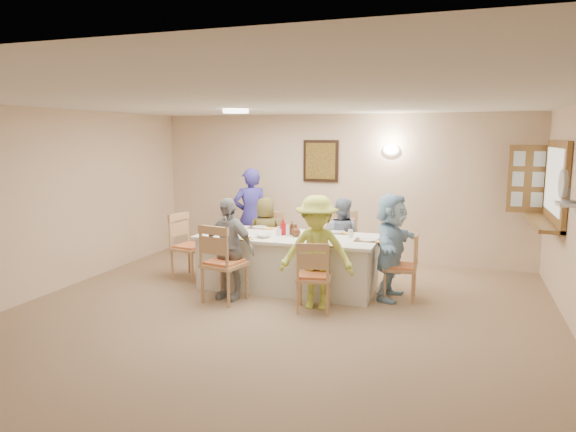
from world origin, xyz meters
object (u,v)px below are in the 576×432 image
(chair_left_end, at_px, (190,246))
(chair_back_right, at_px, (343,245))
(diner_back_left, at_px, (266,235))
(diner_front_left, at_px, (228,249))
(condiment_ketchup, at_px, (283,227))
(chair_front_left, at_px, (224,262))
(diner_right_end, at_px, (391,246))
(dining_table, at_px, (288,262))
(chair_back_left, at_px, (269,242))
(chair_front_right, at_px, (314,275))
(chair_right_end, at_px, (400,266))
(serving_hatch, at_px, (556,184))
(diner_front_right, at_px, (317,252))
(caregiver, at_px, (251,216))
(desk_fan, at_px, (566,190))
(diner_back_right, at_px, (341,239))

(chair_left_end, bearing_deg, chair_back_right, -58.70)
(diner_back_left, bearing_deg, diner_front_left, 80.65)
(diner_back_left, distance_m, condiment_ketchup, 0.90)
(chair_front_left, distance_m, diner_right_end, 2.18)
(diner_back_left, height_order, condiment_ketchup, diner_back_left)
(dining_table, xyz_separation_m, chair_front_left, (-0.60, -0.80, 0.14))
(chair_back_left, distance_m, chair_front_right, 2.00)
(chair_back_right, xyz_separation_m, condiment_ketchup, (-0.68, -0.79, 0.38))
(chair_back_right, bearing_deg, chair_front_right, -101.65)
(chair_front_right, relative_size, chair_right_end, 1.00)
(serving_hatch, relative_size, chair_back_left, 1.60)
(chair_right_end, distance_m, diner_front_right, 1.20)
(diner_right_end, bearing_deg, dining_table, 95.35)
(chair_right_end, relative_size, caregiver, 0.56)
(serving_hatch, height_order, desk_fan, serving_hatch)
(chair_back_right, bearing_deg, diner_back_left, 174.06)
(diner_right_end, bearing_deg, caregiver, 70.38)
(chair_back_left, relative_size, diner_back_left, 0.78)
(diner_right_end, xyz_separation_m, caregiver, (-2.47, 1.15, 0.10))
(diner_right_end, relative_size, condiment_ketchup, 5.99)
(desk_fan, relative_size, chair_front_right, 0.34)
(serving_hatch, height_order, chair_back_left, serving_hatch)
(chair_front_right, xyz_separation_m, diner_front_left, (-1.20, 0.12, 0.22))
(chair_left_end, bearing_deg, condiment_ketchup, -78.76)
(chair_back_right, bearing_deg, chair_right_end, -51.76)
(diner_back_left, relative_size, diner_right_end, 0.85)
(serving_hatch, distance_m, chair_left_end, 5.17)
(dining_table, height_order, chair_back_left, chair_back_left)
(diner_back_left, relative_size, diner_back_right, 0.97)
(diner_front_left, bearing_deg, chair_back_left, 100.47)
(chair_back_right, xyz_separation_m, diner_right_end, (0.82, -0.80, 0.20))
(desk_fan, height_order, diner_right_end, desk_fan)
(desk_fan, height_order, dining_table, desk_fan)
(dining_table, relative_size, chair_front_right, 2.79)
(chair_back_left, bearing_deg, dining_table, -58.19)
(caregiver, xyz_separation_m, condiment_ketchup, (0.97, -1.14, 0.07))
(diner_front_left, bearing_deg, chair_left_end, 154.87)
(diner_front_left, xyz_separation_m, condiment_ketchup, (0.52, 0.69, 0.21))
(diner_front_left, xyz_separation_m, caregiver, (-0.45, 1.83, 0.13))
(chair_back_left, height_order, condiment_ketchup, condiment_ketchup)
(chair_right_end, relative_size, diner_right_end, 0.64)
(dining_table, bearing_deg, chair_right_end, 0.00)
(chair_back_left, height_order, diner_back_right, diner_back_right)
(desk_fan, relative_size, condiment_ketchup, 1.28)
(diner_back_right, height_order, caregiver, caregiver)
(desk_fan, relative_size, chair_back_right, 0.30)
(desk_fan, distance_m, chair_back_right, 3.18)
(chair_back_left, height_order, diner_front_right, diner_front_right)
(chair_front_right, relative_size, diner_front_left, 0.67)
(chair_back_right, distance_m, caregiver, 1.71)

